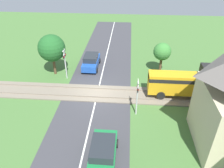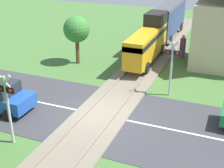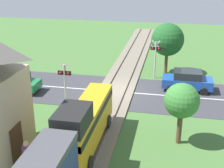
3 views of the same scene
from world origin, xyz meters
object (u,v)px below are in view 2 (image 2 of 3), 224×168
(crossing_signal_west_approach, at_px, (7,100))
(crossing_signal_east_approach, at_px, (172,61))
(pedestrian_by_station, at_px, (183,47))
(train, at_px, (161,27))

(crossing_signal_west_approach, distance_m, crossing_signal_east_approach, 9.14)
(crossing_signal_west_approach, xyz_separation_m, pedestrian_by_station, (4.87, 14.33, -1.31))
(train, height_order, crossing_signal_west_approach, train)
(crossing_signal_east_approach, distance_m, pedestrian_by_station, 7.12)
(train, bearing_deg, pedestrian_by_station, -37.01)
(train, relative_size, crossing_signal_east_approach, 4.41)
(crossing_signal_west_approach, bearing_deg, train, 80.34)
(crossing_signal_east_approach, bearing_deg, train, 107.52)
(crossing_signal_west_approach, bearing_deg, crossing_signal_east_approach, 53.54)
(crossing_signal_east_approach, bearing_deg, pedestrian_by_station, 94.57)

